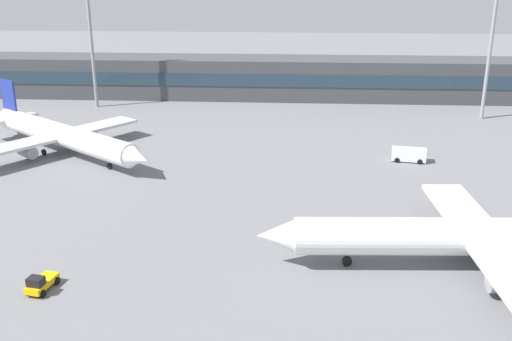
{
  "coord_description": "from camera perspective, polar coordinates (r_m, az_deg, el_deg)",
  "views": [
    {
      "loc": [
        2.82,
        -33.5,
        28.66
      ],
      "look_at": [
        -1.91,
        40.0,
        3.0
      ],
      "focal_mm": 41.31,
      "sensor_mm": 36.0,
      "label": 1
    }
  ],
  "objects": [
    {
      "name": "ground_plane",
      "position": [
        78.94,
        1.38,
        -2.09
      ],
      "size": [
        400.0,
        400.0,
        0.0
      ],
      "primitive_type": "plane",
      "color": "slate"
    },
    {
      "name": "floodlight_tower_west",
      "position": [
        122.96,
        21.9,
        12.27
      ],
      "size": [
        3.2,
        0.8,
        29.16
      ],
      "color": "gray",
      "rests_on": "ground_plane"
    },
    {
      "name": "terminal_building",
      "position": [
        135.93,
        2.46,
        8.95
      ],
      "size": [
        155.36,
        12.13,
        9.0
      ],
      "color": "#3F4247",
      "rests_on": "ground_plane"
    },
    {
      "name": "service_van_white",
      "position": [
        93.88,
        14.59,
        1.51
      ],
      "size": [
        5.47,
        3.01,
        2.08
      ],
      "color": "white",
      "rests_on": "ground_plane"
    },
    {
      "name": "baggage_tug_yellow",
      "position": [
        59.13,
        -20.14,
        -10.2
      ],
      "size": [
        2.31,
        3.8,
        1.75
      ],
      "color": "#F2B20C",
      "rests_on": "ground_plane"
    },
    {
      "name": "airplane_near",
      "position": [
        62.5,
        20.16,
        -6.06
      ],
      "size": [
        43.02,
        30.0,
        10.62
      ],
      "color": "white",
      "rests_on": "ground_plane"
    },
    {
      "name": "floodlight_tower_east",
      "position": [
        129.31,
        -15.8,
        13.44
      ],
      "size": [
        3.2,
        0.8,
        30.27
      ],
      "color": "gray",
      "rests_on": "ground_plane"
    },
    {
      "name": "airplane_mid",
      "position": [
        98.82,
        -18.17,
        3.24
      ],
      "size": [
        34.76,
        27.52,
        10.12
      ],
      "color": "white",
      "rests_on": "ground_plane"
    }
  ]
}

